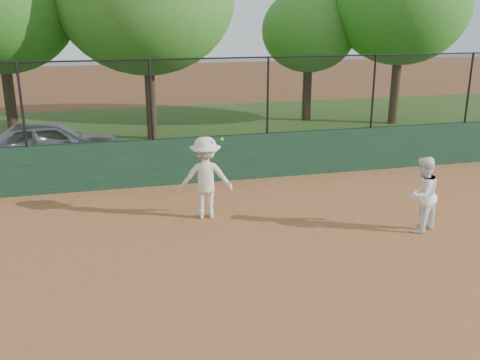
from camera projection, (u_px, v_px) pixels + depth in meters
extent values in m
plane|color=#A15E34|center=(225.00, 298.00, 8.37)|extent=(80.00, 80.00, 0.00)
cube|color=#1B3C26|center=(174.00, 161.00, 13.74)|extent=(26.00, 0.20, 1.20)
cube|color=#325A1C|center=(153.00, 135.00, 19.47)|extent=(36.00, 12.00, 0.01)
imported|color=#ADB2B7|center=(51.00, 143.00, 15.39)|extent=(3.97, 1.73, 1.33)
imported|color=white|center=(422.00, 195.00, 10.71)|extent=(0.93, 0.85, 1.56)
imported|color=beige|center=(206.00, 178.00, 11.42)|extent=(1.24, 0.83, 1.78)
sphere|color=gold|center=(222.00, 139.00, 10.98)|extent=(0.06, 0.06, 0.06)
cube|color=black|center=(172.00, 99.00, 13.26)|extent=(26.00, 0.02, 2.00)
cylinder|color=black|center=(170.00, 59.00, 12.96)|extent=(26.00, 0.04, 0.04)
cylinder|color=black|center=(22.00, 105.00, 12.45)|extent=(0.06, 0.06, 2.00)
cylinder|color=black|center=(151.00, 100.00, 13.14)|extent=(0.06, 0.06, 2.00)
cylinder|color=black|center=(268.00, 96.00, 13.84)|extent=(0.06, 0.06, 2.00)
cylinder|color=black|center=(373.00, 92.00, 14.54)|extent=(0.06, 0.06, 2.00)
cylinder|color=black|center=(469.00, 88.00, 15.23)|extent=(0.06, 0.06, 2.00)
cylinder|color=#452F18|center=(11.00, 106.00, 17.96)|extent=(0.36, 0.36, 2.53)
cylinder|color=#4B321B|center=(151.00, 104.00, 18.52)|extent=(0.36, 0.36, 2.48)
cylinder|color=#422816|center=(307.00, 94.00, 21.76)|extent=(0.36, 0.36, 2.12)
ellipsoid|color=#316621|center=(309.00, 30.00, 21.01)|extent=(3.77, 3.43, 3.26)
cylinder|color=#4A2F1A|center=(395.00, 92.00, 21.11)|extent=(0.36, 0.36, 2.53)
ellipsoid|color=#2A641C|center=(402.00, 4.00, 20.12)|extent=(5.26, 4.78, 4.54)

